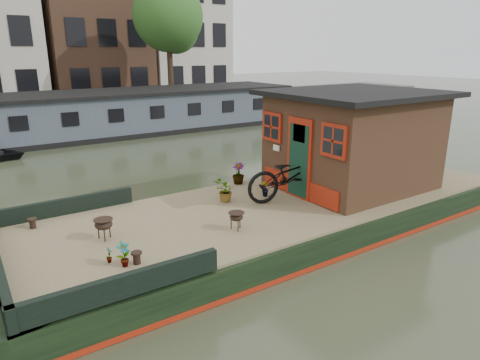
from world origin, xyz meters
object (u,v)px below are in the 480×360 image
brazier_front (236,221)px  brazier_rear (104,229)px  bicycle (292,175)px  potted_plant_a (124,254)px  cabin (353,139)px

brazier_front → brazier_rear: (-2.28, 0.99, 0.02)m
bicycle → potted_plant_a: size_ratio=5.15×
potted_plant_a → brazier_front: bearing=6.2°
bicycle → brazier_front: 2.24m
cabin → brazier_front: bearing=-168.8°
cabin → brazier_front: size_ratio=11.14×
potted_plant_a → brazier_front: potted_plant_a is taller
cabin → bicycle: bearing=-179.4°
bicycle → brazier_front: size_ratio=6.28×
cabin → potted_plant_a: 6.54m
bicycle → potted_plant_a: 4.53m
cabin → potted_plant_a: cabin is taller
bicycle → potted_plant_a: bicycle is taller
bicycle → cabin: bearing=-78.2°
potted_plant_a → bicycle: bearing=13.3°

